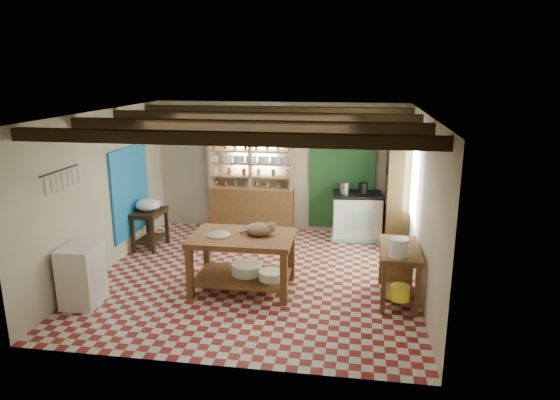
% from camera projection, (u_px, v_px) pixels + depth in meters
% --- Properties ---
extents(floor, '(5.00, 5.00, 0.02)m').
position_uv_depth(floor, '(256.00, 277.00, 8.01)').
color(floor, maroon).
rests_on(floor, ground).
extents(ceiling, '(5.00, 5.00, 0.02)m').
position_uv_depth(ceiling, '(254.00, 113.00, 7.34)').
color(ceiling, '#424246').
rests_on(ceiling, wall_back).
extents(wall_back, '(5.00, 0.04, 2.60)m').
position_uv_depth(wall_back, '(280.00, 167.00, 10.06)').
color(wall_back, beige).
rests_on(wall_back, floor).
extents(wall_front, '(5.00, 0.04, 2.60)m').
position_uv_depth(wall_front, '(207.00, 257.00, 5.28)').
color(wall_front, beige).
rests_on(wall_front, floor).
extents(wall_left, '(0.04, 5.00, 2.60)m').
position_uv_depth(wall_left, '(103.00, 192.00, 8.04)').
color(wall_left, beige).
rests_on(wall_left, floor).
extents(wall_right, '(0.04, 5.00, 2.60)m').
position_uv_depth(wall_right, '(422.00, 205.00, 7.30)').
color(wall_right, beige).
rests_on(wall_right, floor).
extents(ceiling_beams, '(5.00, 3.80, 0.15)m').
position_uv_depth(ceiling_beams, '(254.00, 121.00, 7.37)').
color(ceiling_beams, '#2F2110').
rests_on(ceiling_beams, ceiling).
extents(blue_wall_patch, '(0.04, 1.40, 1.60)m').
position_uv_depth(blue_wall_patch, '(130.00, 191.00, 8.95)').
color(blue_wall_patch, '#1978C2').
rests_on(blue_wall_patch, wall_left).
extents(green_wall_patch, '(1.30, 0.04, 2.30)m').
position_uv_depth(green_wall_patch, '(342.00, 172.00, 9.86)').
color(green_wall_patch, '#1B441E').
rests_on(green_wall_patch, wall_back).
extents(window_back, '(0.90, 0.02, 0.80)m').
position_uv_depth(window_back, '(255.00, 147.00, 10.01)').
color(window_back, silver).
rests_on(window_back, wall_back).
extents(window_right, '(0.02, 1.30, 1.20)m').
position_uv_depth(window_right, '(414.00, 183.00, 8.23)').
color(window_right, silver).
rests_on(window_right, wall_right).
extents(utensil_rail, '(0.06, 0.90, 0.28)m').
position_uv_depth(utensil_rail, '(61.00, 179.00, 6.76)').
color(utensil_rail, black).
rests_on(utensil_rail, wall_left).
extents(pot_rack, '(0.86, 0.12, 0.36)m').
position_uv_depth(pot_rack, '(343.00, 127.00, 9.22)').
color(pot_rack, black).
rests_on(pot_rack, ceiling).
extents(shelving_unit, '(1.70, 0.34, 2.20)m').
position_uv_depth(shelving_unit, '(251.00, 178.00, 10.01)').
color(shelving_unit, tan).
rests_on(shelving_unit, floor).
extents(tall_rack, '(0.40, 0.86, 2.00)m').
position_uv_depth(tall_rack, '(397.00, 194.00, 9.13)').
color(tall_rack, '#2F2110').
rests_on(tall_rack, floor).
extents(work_table, '(1.51, 1.01, 0.85)m').
position_uv_depth(work_table, '(243.00, 262.00, 7.45)').
color(work_table, brown).
rests_on(work_table, floor).
extents(stove, '(0.98, 0.70, 0.91)m').
position_uv_depth(stove, '(357.00, 216.00, 9.71)').
color(stove, white).
rests_on(stove, floor).
extents(prep_table, '(0.52, 0.73, 0.71)m').
position_uv_depth(prep_table, '(150.00, 229.00, 9.21)').
color(prep_table, '#2F2110').
rests_on(prep_table, floor).
extents(white_cabinet, '(0.50, 0.59, 0.86)m').
position_uv_depth(white_cabinet, '(82.00, 275.00, 6.98)').
color(white_cabinet, white).
rests_on(white_cabinet, floor).
extents(right_counter, '(0.57, 1.11, 0.79)m').
position_uv_depth(right_counter, '(398.00, 273.00, 7.13)').
color(right_counter, brown).
rests_on(right_counter, floor).
extents(cat, '(0.46, 0.38, 0.19)m').
position_uv_depth(cat, '(259.00, 229.00, 7.33)').
color(cat, '#927355').
rests_on(cat, work_table).
extents(steel_tray, '(0.37, 0.37, 0.02)m').
position_uv_depth(steel_tray, '(218.00, 235.00, 7.34)').
color(steel_tray, '#B0B2B9').
rests_on(steel_tray, work_table).
extents(basin_large, '(0.47, 0.47, 0.16)m').
position_uv_depth(basin_large, '(247.00, 269.00, 7.52)').
color(basin_large, white).
rests_on(basin_large, work_table).
extents(basin_small, '(0.37, 0.37, 0.13)m').
position_uv_depth(basin_small, '(271.00, 275.00, 7.33)').
color(basin_small, white).
rests_on(basin_small, work_table).
extents(kettle_left, '(0.20, 0.20, 0.21)m').
position_uv_depth(kettle_left, '(345.00, 188.00, 9.58)').
color(kettle_left, '#B0B2B9').
rests_on(kettle_left, stove).
extents(kettle_right, '(0.18, 0.18, 0.21)m').
position_uv_depth(kettle_right, '(363.00, 188.00, 9.56)').
color(kettle_right, black).
rests_on(kettle_right, stove).
extents(enamel_bowl, '(0.48, 0.48, 0.23)m').
position_uv_depth(enamel_bowl, '(148.00, 205.00, 9.09)').
color(enamel_bowl, white).
rests_on(enamel_bowl, prep_table).
extents(white_bucket, '(0.26, 0.26, 0.25)m').
position_uv_depth(white_bucket, '(398.00, 247.00, 6.68)').
color(white_bucket, white).
rests_on(white_bucket, right_counter).
extents(wicker_basket, '(0.44, 0.35, 0.30)m').
position_uv_depth(wicker_basket, '(397.00, 268.00, 7.43)').
color(wicker_basket, '#9D6B3F').
rests_on(wicker_basket, right_counter).
extents(yellow_tub, '(0.27, 0.27, 0.20)m').
position_uv_depth(yellow_tub, '(400.00, 292.00, 6.73)').
color(yellow_tub, '#FCF32A').
rests_on(yellow_tub, right_counter).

